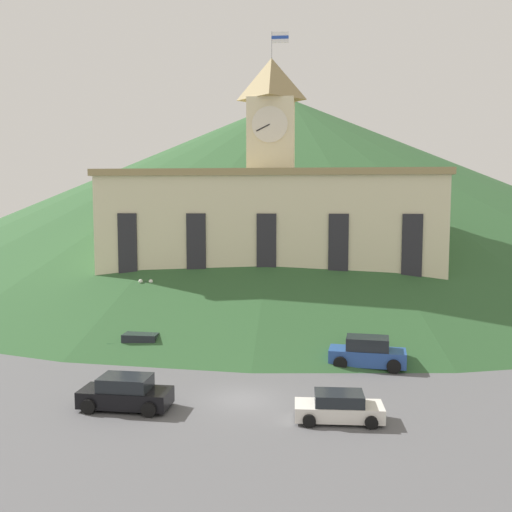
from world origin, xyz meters
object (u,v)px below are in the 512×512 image
object	(u,v)px
street_lamp_right	(146,293)
car_green_wagon	(142,344)
car_blue_van	(367,353)
pedestrian	(347,332)
car_white_taxi	(339,408)
street_lamp_far_right	(388,299)
street_lamp_center	(268,295)
car_black_suv	(126,393)

from	to	relation	value
street_lamp_right	car_green_wagon	distance (m)	7.71
car_blue_van	pedestrian	world-z (taller)	car_blue_van
car_blue_van	car_white_taxi	bearing A→B (deg)	-97.00
street_lamp_right	car_white_taxi	bearing A→B (deg)	-50.25
car_blue_van	pedestrian	size ratio (longest dim) A/B	2.87
street_lamp_far_right	street_lamp_center	bearing A→B (deg)	180.00
car_black_suv	car_white_taxi	distance (m)	11.46
street_lamp_right	car_green_wagon	size ratio (longest dim) A/B	0.98
car_green_wagon	car_blue_van	distance (m)	16.33
car_black_suv	pedestrian	world-z (taller)	pedestrian
street_lamp_right	car_white_taxi	world-z (taller)	street_lamp_right
car_blue_van	car_white_taxi	distance (m)	10.00
street_lamp_center	car_black_suv	world-z (taller)	street_lamp_center
street_lamp_right	car_black_suv	world-z (taller)	street_lamp_right
pedestrian	car_green_wagon	bearing A→B (deg)	135.85
car_green_wagon	car_black_suv	size ratio (longest dim) A/B	0.93
street_lamp_right	street_lamp_center	xyz separation A→B (m)	(10.55, 0.00, -0.02)
car_green_wagon	car_white_taxi	world-z (taller)	car_green_wagon
street_lamp_center	car_green_wagon	bearing A→B (deg)	-141.48
car_green_wagon	car_white_taxi	size ratio (longest dim) A/B	1.02
car_white_taxi	street_lamp_right	bearing A→B (deg)	128.29
street_lamp_right	car_black_suv	size ratio (longest dim) A/B	0.91
car_white_taxi	street_lamp_far_right	bearing A→B (deg)	73.87
car_white_taxi	pedestrian	xyz separation A→B (m)	(1.44, 15.70, 0.31)
street_lamp_far_right	car_white_taxi	distance (m)	19.45
street_lamp_far_right	car_black_suv	world-z (taller)	street_lamp_far_right
street_lamp_far_right	car_white_taxi	xyz separation A→B (m)	(-4.89, -18.67, -2.45)
car_black_suv	car_white_taxi	xyz separation A→B (m)	(11.44, -0.69, -0.14)
car_blue_van	car_green_wagon	bearing A→B (deg)	-179.93
car_black_suv	street_lamp_far_right	bearing A→B (deg)	50.50
street_lamp_right	car_blue_van	world-z (taller)	street_lamp_right
street_lamp_far_right	car_white_taxi	size ratio (longest dim) A/B	0.93
car_green_wagon	car_black_suv	bearing A→B (deg)	103.51
street_lamp_right	pedestrian	bearing A→B (deg)	-9.92
street_lamp_far_right	pedestrian	xyz separation A→B (m)	(-3.45, -2.97, -2.14)
street_lamp_right	car_blue_van	bearing A→B (deg)	-26.59
street_lamp_center	car_white_taxi	xyz separation A→B (m)	(4.98, -18.67, -2.63)
street_lamp_right	street_lamp_far_right	size ratio (longest dim) A/B	1.08
car_black_suv	car_blue_van	world-z (taller)	car_blue_van
street_lamp_far_right	car_black_suv	bearing A→B (deg)	-132.25
street_lamp_far_right	car_black_suv	xyz separation A→B (m)	(-16.33, -17.98, -2.31)
car_blue_van	street_lamp_right	bearing A→B (deg)	160.21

